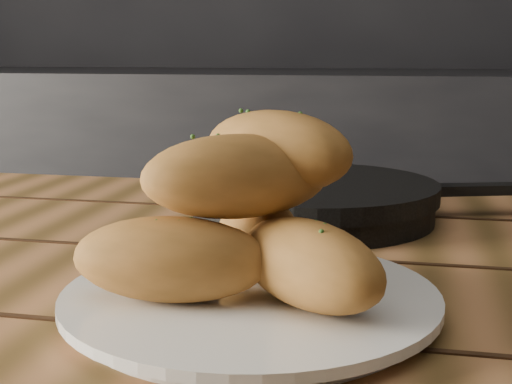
{
  "coord_description": "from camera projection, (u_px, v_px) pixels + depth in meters",
  "views": [
    {
      "loc": [
        0.16,
        0.02,
        0.95
      ],
      "look_at": [
        0.05,
        0.54,
        0.84
      ],
      "focal_mm": 50.0,
      "sensor_mm": 36.0,
      "label": 1
    }
  ],
  "objects": [
    {
      "name": "counter",
      "position": [
        333.0,
        258.0,
        1.74
      ],
      "size": [
        2.8,
        0.6,
        0.9
      ],
      "primitive_type": "cube",
      "color": "black",
      "rests_on": "ground"
    },
    {
      "name": "plate",
      "position": [
        251.0,
        301.0,
        0.54
      ],
      "size": [
        0.28,
        0.28,
        0.02
      ],
      "color": "white",
      "rests_on": "table"
    },
    {
      "name": "bread_rolls",
      "position": [
        249.0,
        217.0,
        0.53
      ],
      "size": [
        0.25,
        0.22,
        0.13
      ],
      "color": "#A1662C",
      "rests_on": "plate"
    },
    {
      "name": "skillet",
      "position": [
        315.0,
        199.0,
        0.84
      ],
      "size": [
        0.42,
        0.29,
        0.05
      ],
      "color": "black",
      "rests_on": "table"
    }
  ]
}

